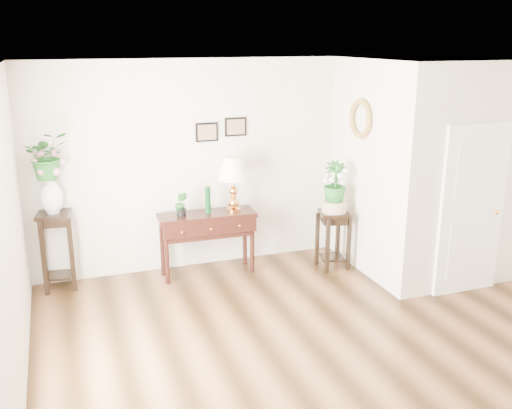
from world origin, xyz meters
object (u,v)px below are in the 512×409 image
console_table (207,244)px  table_lamp (233,185)px  plant_stand_a (57,251)px  plant_stand_b (333,240)px

console_table → table_lamp: 0.86m
console_table → plant_stand_a: size_ratio=1.28×
table_lamp → plant_stand_a: (-2.25, 0.19, -0.70)m
table_lamp → plant_stand_b: table_lamp is taller
plant_stand_a → plant_stand_b: 3.59m
plant_stand_a → plant_stand_b: plant_stand_a is taller
console_table → plant_stand_a: plant_stand_a is taller
table_lamp → console_table: bearing=180.0°
console_table → table_lamp: table_lamp is taller
plant_stand_a → plant_stand_b: size_ratio=1.24×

